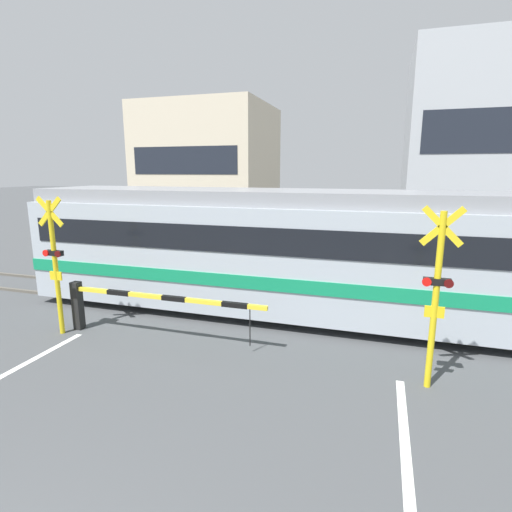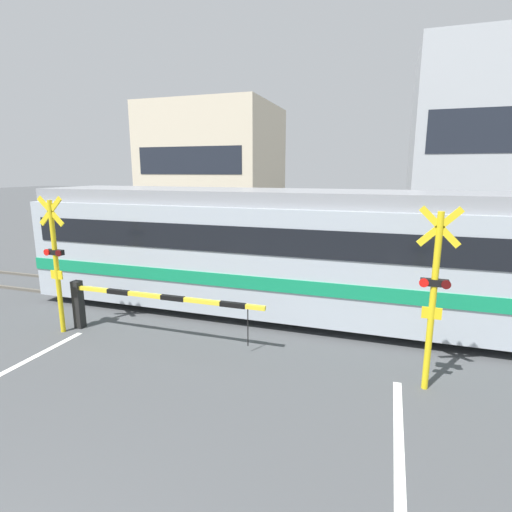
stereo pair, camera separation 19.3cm
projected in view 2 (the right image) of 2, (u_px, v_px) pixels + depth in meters
name	position (u px, v px, depth m)	size (l,w,h in m)	color
rail_track_near	(252.00, 317.00, 10.40)	(50.00, 0.10, 0.08)	#5B564C
rail_track_far	(268.00, 300.00, 11.73)	(50.00, 0.10, 0.08)	#5B564C
commuter_train	(329.00, 252.00, 10.14)	(16.35, 2.86, 3.28)	#ADB7C1
crossing_barrier_near	(125.00, 301.00, 9.21)	(4.85, 0.20, 1.18)	black
crossing_barrier_far	(360.00, 265.00, 12.70)	(4.85, 0.20, 1.18)	black
crossing_signal_left	(56.00, 259.00, 9.18)	(0.68, 0.15, 3.22)	yellow
crossing_signal_right	(434.00, 292.00, 6.69)	(0.68, 0.15, 3.22)	yellow
pedestrian	(321.00, 242.00, 15.73)	(0.38, 0.23, 1.75)	brown
building_left_of_street	(215.00, 168.00, 26.73)	(7.88, 7.32, 7.92)	beige
building_right_of_street	(472.00, 146.00, 21.74)	(6.22, 7.32, 10.14)	#B2B7BC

